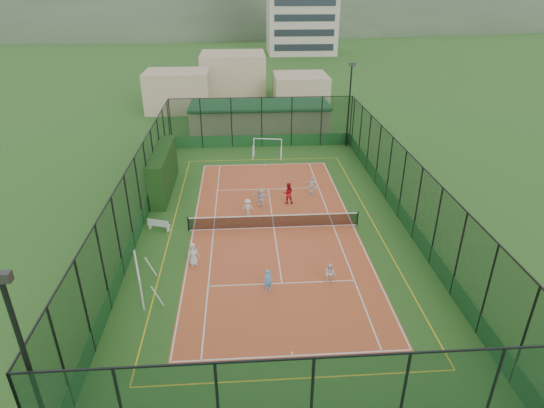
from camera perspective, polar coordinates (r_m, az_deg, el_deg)
The scene contains 20 objects.
ground at distance 31.21m, azimuth 0.23°, elevation -2.99°, with size 300.00×300.00×0.00m, color #28591E.
court_slab at distance 31.21m, azimuth 0.23°, elevation -2.98°, with size 11.17×23.97×0.01m, color #B55428.
tennis_net at distance 30.96m, azimuth 0.23°, elevation -2.13°, with size 11.67×0.12×1.06m, color black, non-canonical shape.
perimeter_fence at distance 30.07m, azimuth 0.24°, elevation 1.17°, with size 18.12×34.12×5.00m, color black, non-canonical shape.
floodlight_sw at distance 16.73m, azimuth -27.68°, elevation -19.33°, with size 0.60×0.26×8.25m, color black, non-canonical shape.
floodlight_ne at distance 46.36m, azimuth 9.63°, elevation 12.05°, with size 0.60×0.26×8.25m, color black, non-canonical shape.
clubhouse at distance 51.06m, azimuth -1.55°, elevation 10.75°, with size 15.20×7.20×3.15m, color tan, non-canonical shape.
distant_hills at distance 177.81m, azimuth -3.47°, elevation 21.37°, with size 200.00×60.00×24.00m, color #384C33, non-canonical shape.
hedge_left at distance 37.11m, azimuth -13.46°, elevation 4.10°, with size 1.16×7.73×3.38m, color black.
white_bench at distance 31.68m, azimuth -14.03°, elevation -2.48°, with size 1.55×0.43×0.87m, color white, non-canonical shape.
futsal_goal_near at distance 25.52m, azimuth -16.36°, elevation -9.07°, with size 0.86×2.95×1.90m, color white, non-canonical shape.
futsal_goal_far at distance 43.66m, azimuth -0.55°, elevation 7.08°, with size 2.74×0.79×1.77m, color white, non-canonical shape.
child_near_left at distance 27.35m, azimuth -9.88°, elevation -6.24°, with size 0.71×0.46×1.46m, color silver.
child_near_mid at distance 24.88m, azimuth -0.50°, elevation -9.59°, with size 0.49×0.32×1.35m, color #54A9EE.
child_near_right at distance 25.73m, azimuth 7.30°, elevation -8.65°, with size 0.59×0.46×1.22m, color white.
child_far_left at distance 32.60m, azimuth -3.05°, elevation -0.39°, with size 0.82×0.47×1.26m, color silver.
child_far_right at distance 35.81m, azimuth 5.01°, elevation 2.30°, with size 0.88×0.37×1.50m, color white.
child_far_back at distance 33.77m, azimuth -1.40°, elevation 0.85°, with size 1.39×0.44×1.50m, color silver.
coach at distance 34.24m, azimuth 2.03°, elevation 1.38°, with size 0.81×0.63×1.67m, color red.
tennis_balls at distance 32.19m, azimuth -1.84°, elevation -1.94°, with size 5.54×0.82×0.07m.
Camera 1 is at (-1.97, -27.14, 15.29)m, focal length 30.00 mm.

